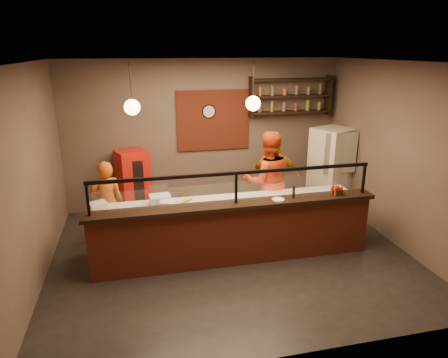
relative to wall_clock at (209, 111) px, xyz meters
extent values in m
plane|color=black|center=(-0.10, -2.46, -2.10)|extent=(6.00, 6.00, 0.00)
plane|color=#3B332E|center=(-0.10, -2.46, 1.10)|extent=(6.00, 6.00, 0.00)
plane|color=#6A564E|center=(-0.10, 0.04, -0.50)|extent=(6.00, 0.00, 6.00)
plane|color=#6A564E|center=(-3.10, -2.46, -0.50)|extent=(0.00, 5.00, 5.00)
plane|color=#6A564E|center=(2.90, -2.46, -0.50)|extent=(0.00, 5.00, 5.00)
plane|color=#6A564E|center=(-0.10, -4.96, -0.50)|extent=(6.00, 0.00, 6.00)
cube|color=maroon|center=(0.10, 0.01, -0.20)|extent=(1.60, 0.04, 1.30)
cube|color=maroon|center=(-0.10, -2.76, -1.60)|extent=(4.60, 0.25, 1.00)
cube|color=black|center=(-0.10, -2.76, -1.07)|extent=(4.70, 0.37, 0.06)
cube|color=gray|center=(-0.10, -2.26, -1.68)|extent=(4.60, 0.75, 0.85)
cube|color=silver|center=(-0.10, -2.26, -1.23)|extent=(4.60, 0.75, 0.05)
cube|color=white|center=(-0.10, -2.76, -0.79)|extent=(4.40, 0.02, 0.50)
cube|color=black|center=(-0.10, -2.76, -0.54)|extent=(4.50, 0.05, 0.05)
cube|color=black|center=(-2.32, -2.76, -0.79)|extent=(0.04, 0.04, 0.50)
cube|color=black|center=(-0.10, -2.76, -0.79)|extent=(0.04, 0.04, 0.50)
cube|color=black|center=(2.12, -2.76, -0.79)|extent=(0.04, 0.04, 0.50)
cube|color=black|center=(1.80, -0.14, -0.05)|extent=(1.80, 0.28, 0.04)
cube|color=black|center=(1.80, -0.14, 0.30)|extent=(1.80, 0.28, 0.04)
cube|color=black|center=(1.80, -0.14, 0.65)|extent=(1.80, 0.28, 0.04)
cube|color=black|center=(0.90, -0.14, 0.30)|extent=(0.04, 0.28, 0.85)
cube|color=black|center=(2.70, -0.14, 0.30)|extent=(0.04, 0.28, 0.85)
cylinder|color=black|center=(0.00, 0.00, 0.00)|extent=(0.30, 0.04, 0.30)
cylinder|color=black|center=(-1.60, -2.26, 0.80)|extent=(0.01, 0.01, 0.60)
sphere|color=#E5BC7E|center=(-1.60, -2.26, 0.45)|extent=(0.24, 0.24, 0.24)
cylinder|color=black|center=(0.30, -2.26, 0.80)|extent=(0.01, 0.01, 0.60)
sphere|color=#E5BC7E|center=(0.30, -2.26, 0.45)|extent=(0.24, 0.24, 0.24)
imported|color=#CB5613|center=(-2.15, -1.51, -1.33)|extent=(0.59, 0.41, 1.53)
imported|color=red|center=(0.83, -1.60, -1.13)|extent=(1.00, 0.81, 1.95)
imported|color=#C36E12|center=(1.18, -1.05, -1.24)|extent=(1.09, 0.72, 1.73)
cube|color=beige|center=(2.50, -0.91, -1.20)|extent=(0.97, 0.95, 1.80)
cube|color=red|center=(-1.68, -0.31, -1.40)|extent=(0.75, 0.72, 1.41)
cylinder|color=beige|center=(-0.35, -2.28, -1.19)|extent=(0.62, 0.62, 0.01)
cube|color=silver|center=(-2.25, -2.18, -1.13)|extent=(0.34, 0.31, 0.14)
cube|color=silver|center=(-1.25, -2.17, -1.12)|extent=(0.36, 0.30, 0.17)
cube|color=silver|center=(-1.13, -2.39, -1.13)|extent=(0.33, 0.30, 0.14)
cylinder|color=gold|center=(-0.85, -2.16, -1.17)|extent=(0.30, 0.26, 0.06)
cube|color=black|center=(1.65, -2.76, -0.99)|extent=(0.20, 0.17, 0.10)
cylinder|color=black|center=(0.88, -2.73, -0.94)|extent=(0.06, 0.06, 0.20)
cylinder|color=silver|center=(0.60, -2.78, -1.03)|extent=(0.21, 0.21, 0.01)
camera|label=1|loc=(-1.59, -8.45, 1.30)|focal=32.00mm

